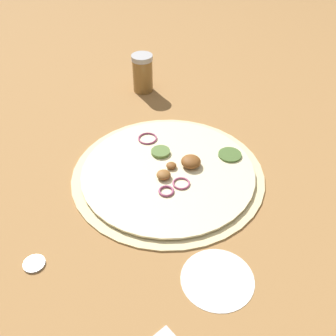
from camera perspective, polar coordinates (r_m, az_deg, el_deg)
ground_plane at (r=0.76m, az=0.00°, el=-0.94°), size 3.00×3.00×0.00m
pizza at (r=0.76m, az=0.11°, el=-0.57°), size 0.37×0.37×0.03m
spice_jar at (r=1.01m, az=-3.70°, el=13.59°), size 0.05×0.05×0.10m
loose_cap at (r=0.65m, az=-18.88°, el=-12.91°), size 0.03×0.03×0.01m
flour_patch at (r=0.61m, az=7.18°, el=-15.69°), size 0.11×0.11×0.00m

